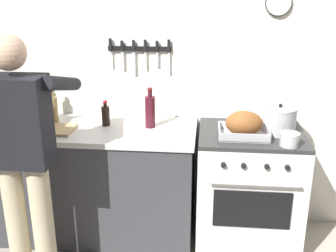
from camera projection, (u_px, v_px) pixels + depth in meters
wall_back at (223, 67)px, 3.23m from camera, size 6.00×0.13×2.60m
counter_block at (65, 179)px, 3.29m from camera, size 2.03×0.65×0.90m
stove at (248, 188)px, 3.16m from camera, size 0.76×0.67×0.90m
person_cook at (22, 149)px, 2.59m from camera, size 0.51×0.63×1.66m
roasting_pan at (244, 125)px, 2.90m from camera, size 0.35×0.26×0.19m
stock_pot at (279, 120)px, 2.98m from camera, size 0.24×0.24×0.22m
saucepan at (290, 139)px, 2.76m from camera, size 0.13×0.13×0.09m
cutting_board at (49, 129)px, 3.04m from camera, size 0.36×0.24×0.02m
bottle_soy_sauce at (106, 115)px, 3.13m from camera, size 0.06×0.06×0.19m
bottle_wine_red at (150, 111)px, 3.08m from camera, size 0.08×0.08×0.30m
bottle_olive_oil at (52, 105)px, 3.29m from camera, size 0.07×0.07×0.26m
bottle_dish_soap at (25, 111)px, 3.17m from camera, size 0.07×0.07×0.24m
bottle_vinegar at (54, 109)px, 3.17m from camera, size 0.06×0.06×0.27m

